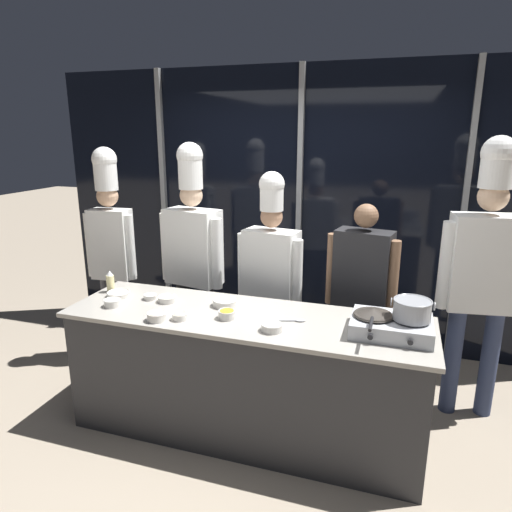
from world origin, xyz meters
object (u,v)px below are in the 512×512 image
at_px(stock_pot, 412,309).
at_px(prep_bowl_ginger, 180,316).
at_px(prep_bowl_garlic, 225,302).
at_px(chef_line, 271,268).
at_px(prep_bowl_rice, 150,296).
at_px(chef_head, 111,236).
at_px(serving_spoon_slotted, 295,320).
at_px(chef_sous, 193,246).
at_px(prep_bowl_bean_sprouts, 112,302).
at_px(prep_bowl_onion, 272,327).
at_px(portable_stove, 391,326).
at_px(prep_bowl_shrimp, 157,316).
at_px(person_guest, 362,284).
at_px(squeeze_bottle_oil, 110,282).
at_px(prep_bowl_carrots, 227,314).
at_px(prep_bowl_chicken, 119,294).
at_px(frying_pan, 373,313).
at_px(chef_pastry, 484,263).
at_px(prep_bowl_noodles, 167,298).

distance_m(stock_pot, prep_bowl_ginger, 1.47).
bearing_deg(prep_bowl_garlic, chef_line, 73.64).
bearing_deg(prep_bowl_rice, prep_bowl_ginger, -35.90).
height_order(stock_pot, chef_head, chef_head).
distance_m(serving_spoon_slotted, chef_sous, 1.34).
bearing_deg(prep_bowl_ginger, prep_bowl_bean_sprouts, 173.24).
bearing_deg(prep_bowl_rice, prep_bowl_onion, -14.36).
xyz_separation_m(portable_stove, prep_bowl_shrimp, (-1.47, -0.26, -0.02)).
height_order(portable_stove, prep_bowl_ginger, portable_stove).
bearing_deg(prep_bowl_onion, prep_bowl_bean_sprouts, 177.60).
relative_size(prep_bowl_shrimp, chef_head, 0.06).
xyz_separation_m(portable_stove, person_guest, (-0.24, 0.74, 0.01)).
bearing_deg(chef_head, portable_stove, 159.40).
bearing_deg(prep_bowl_shrimp, stock_pot, 9.24).
height_order(squeeze_bottle_oil, prep_bowl_ginger, squeeze_bottle_oil).
distance_m(stock_pot, chef_head, 2.68).
bearing_deg(stock_pot, prep_bowl_rice, 177.57).
bearing_deg(squeeze_bottle_oil, portable_stove, -3.40).
relative_size(squeeze_bottle_oil, prep_bowl_ginger, 1.71).
height_order(stock_pot, prep_bowl_shrimp, stock_pot).
bearing_deg(prep_bowl_carrots, portable_stove, 4.57).
distance_m(prep_bowl_carrots, prep_bowl_chicken, 0.94).
height_order(chef_sous, chef_line, chef_sous).
xyz_separation_m(prep_bowl_ginger, prep_bowl_carrots, (0.29, 0.11, 0.01)).
bearing_deg(squeeze_bottle_oil, prep_bowl_onion, -12.44).
distance_m(prep_bowl_carrots, chef_line, 0.80).
bearing_deg(chef_sous, prep_bowl_garlic, 140.95).
relative_size(prep_bowl_rice, person_guest, 0.06).
bearing_deg(serving_spoon_slotted, prep_bowl_carrots, -168.05).
bearing_deg(prep_bowl_garlic, prep_bowl_chicken, -175.56).
height_order(prep_bowl_bean_sprouts, prep_bowl_garlic, prep_bowl_bean_sprouts).
height_order(prep_bowl_onion, prep_bowl_shrimp, prep_bowl_shrimp).
bearing_deg(prep_bowl_bean_sprouts, frying_pan, 4.03).
bearing_deg(prep_bowl_bean_sprouts, portable_stove, 3.94).
bearing_deg(serving_spoon_slotted, squeeze_bottle_oil, 175.61).
distance_m(prep_bowl_shrimp, person_guest, 1.58).
height_order(prep_bowl_carrots, prep_bowl_garlic, prep_bowl_carrots).
xyz_separation_m(portable_stove, frying_pan, (-0.11, -0.00, 0.08)).
xyz_separation_m(prep_bowl_garlic, chef_pastry, (1.73, 0.62, 0.27)).
xyz_separation_m(prep_bowl_ginger, prep_bowl_noodles, (-0.24, 0.27, -0.00)).
bearing_deg(chef_sous, portable_stove, 166.20).
relative_size(prep_bowl_noodles, chef_pastry, 0.07).
xyz_separation_m(prep_bowl_garlic, chef_head, (-1.33, 0.59, 0.26)).
height_order(serving_spoon_slotted, chef_head, chef_head).
height_order(prep_bowl_onion, prep_bowl_noodles, prep_bowl_onion).
bearing_deg(squeeze_bottle_oil, prep_bowl_shrimp, -31.75).
height_order(frying_pan, chef_head, chef_head).
height_order(prep_bowl_carrots, chef_sous, chef_sous).
xyz_separation_m(chef_head, person_guest, (2.23, 0.02, -0.23)).
height_order(serving_spoon_slotted, chef_pastry, chef_pastry).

